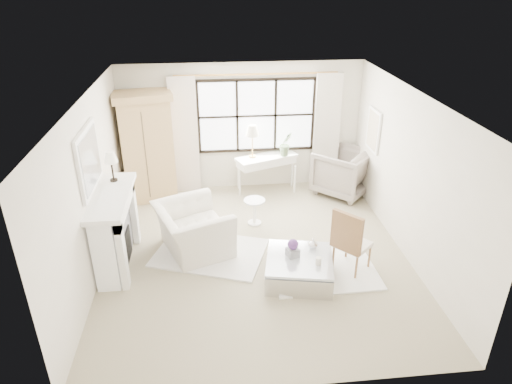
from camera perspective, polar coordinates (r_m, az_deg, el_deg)
floor at (r=7.81m, az=-0.03°, el=-7.81°), size 5.50×5.50×0.00m
ceiling at (r=6.68m, az=-0.03°, el=11.74°), size 5.50×5.50×0.00m
wall_back at (r=9.69m, az=-1.75°, el=8.07°), size 5.00×0.00×5.00m
wall_front at (r=4.81m, az=3.50°, el=-12.75°), size 5.00×0.00×5.00m
wall_left at (r=7.34m, az=-19.84°, el=0.25°), size 0.00×5.50×5.50m
wall_right at (r=7.79m, az=18.61°, el=1.96°), size 0.00×5.50×5.50m
window_pane at (r=9.62m, az=0.04°, el=9.51°), size 2.40×0.02×1.50m
window_frame at (r=9.61m, az=0.05°, el=9.50°), size 2.50×0.04×1.50m
curtain_rod at (r=9.35m, az=0.08°, el=14.52°), size 3.30×0.04×0.04m
curtain_left at (r=9.62m, az=-8.89°, el=6.91°), size 0.55×0.10×2.47m
curtain_right at (r=9.92m, az=8.81°, el=7.51°), size 0.55×0.10×2.47m
fireplace at (r=7.60m, az=-17.38°, el=-4.43°), size 0.58×1.66×1.26m
mirror_frame at (r=7.14m, az=-20.20°, el=3.80°), size 0.05×1.15×0.95m
mirror_glass at (r=7.13m, az=-19.96°, el=3.81°), size 0.02×1.00×0.80m
art_frame at (r=9.16m, az=14.49°, el=7.48°), size 0.04×0.62×0.82m
art_canvas at (r=9.16m, az=14.37°, el=7.48°), size 0.01×0.52×0.72m
mantel_lamp at (r=7.61m, az=-17.72°, el=4.04°), size 0.22×0.22×0.51m
armoire at (r=9.47m, az=-13.48°, el=5.55°), size 1.24×0.91×2.24m
console_table at (r=9.79m, az=1.31°, el=2.33°), size 1.37×0.89×0.80m
console_lamp at (r=9.41m, az=-0.46°, el=7.58°), size 0.28×0.28×0.69m
orchid_plant at (r=9.61m, az=3.75°, el=6.04°), size 0.34×0.31×0.52m
side_table at (r=8.53m, az=-0.19°, el=-2.03°), size 0.40×0.40×0.51m
rug_left at (r=7.86m, az=-5.76°, el=-7.55°), size 2.11×1.79×0.03m
rug_right at (r=7.50m, az=8.44°, el=-9.59°), size 1.67×1.27×0.03m
club_armchair at (r=7.78m, az=-7.87°, el=-4.67°), size 1.47×1.56×0.81m
wingback_chair at (r=9.83m, az=10.82°, el=2.51°), size 1.50×1.50×0.98m
french_chair at (r=7.44m, az=11.78°, el=-7.47°), size 0.68×0.68×1.08m
coffee_table at (r=7.19m, az=5.40°, el=-9.52°), size 1.18×1.18×0.38m
planter_box at (r=7.08m, az=4.60°, el=-7.53°), size 0.22×0.22×0.13m
planter_flowers at (r=7.00m, az=4.64°, el=-6.53°), size 0.17×0.17×0.17m
pillar_candle at (r=6.95m, az=7.81°, el=-8.53°), size 0.09×0.09×0.12m
coffee_vase at (r=7.29m, az=7.16°, el=-6.43°), size 0.19×0.19×0.17m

